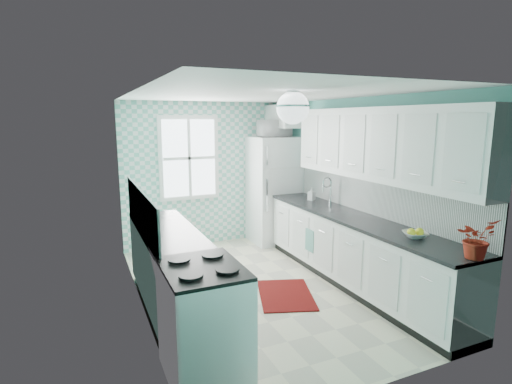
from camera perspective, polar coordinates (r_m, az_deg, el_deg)
name	(u,v)px	position (r m, az deg, el deg)	size (l,w,h in m)	color
floor	(260,289)	(5.44, 0.61, -13.65)	(3.00, 4.40, 0.02)	beige
ceiling	(261,94)	(4.98, 0.67, 13.88)	(3.00, 4.40, 0.02)	white
wall_back	(208,174)	(7.10, -6.84, 2.57)	(3.00, 0.02, 2.50)	#5EBAAC
wall_front	(380,245)	(3.25, 17.29, -7.23)	(3.00, 0.02, 2.50)	#5EBAAC
wall_left	(138,206)	(4.65, -16.54, -1.92)	(0.02, 4.40, 2.50)	#5EBAAC
wall_right	(357,187)	(5.84, 14.21, 0.65)	(0.02, 4.40, 2.50)	#5EBAAC
accent_wall	(209,174)	(7.08, -6.79, 2.55)	(3.00, 0.01, 2.50)	#6CBEAC
window	(189,158)	(6.93, -9.54, 4.80)	(1.04, 0.05, 1.44)	white
backsplash_right	(374,196)	(5.54, 16.56, -0.57)	(0.02, 3.60, 0.51)	white
backsplash_left	(141,212)	(4.59, -16.10, -2.75)	(0.02, 2.15, 0.51)	white
upper_cabinets_right	(379,144)	(5.20, 17.10, 6.56)	(0.33, 3.20, 0.90)	white
upper_cabinet_fridge	(284,117)	(7.19, 4.04, 10.71)	(0.40, 0.74, 0.40)	white
ceiling_light	(293,108)	(4.26, 5.27, 11.92)	(0.34, 0.34, 0.35)	silver
base_cabinets_right	(354,253)	(5.55, 13.87, -8.39)	(0.60, 3.60, 0.90)	white
countertop_right	(355,218)	(5.41, 13.96, -3.69)	(0.63, 3.60, 0.04)	black
base_cabinets_left	(170,272)	(4.85, -12.23, -11.07)	(0.60, 2.15, 0.90)	white
countertop_left	(169,233)	(4.71, -12.27, -5.72)	(0.63, 2.15, 0.04)	black
fridge	(274,190)	(7.21, 2.58, 0.33)	(0.83, 0.82, 1.90)	white
stove	(204,320)	(3.61, -7.45, -17.70)	(0.65, 0.82, 0.98)	white
sink	(321,205)	(6.08, 9.20, -1.85)	(0.50, 0.42, 0.53)	silver
rug	(286,295)	(5.25, 4.25, -14.41)	(0.65, 0.93, 0.01)	maroon
dish_towel	(310,240)	(5.85, 7.66, -6.87)	(0.01, 0.21, 0.32)	#69B6A3
fruit_bowl	(415,235)	(4.68, 21.79, -5.68)	(0.25, 0.25, 0.06)	white
potted_plant	(476,238)	(4.19, 28.95, -5.83)	(0.34, 0.29, 0.38)	red
soap_bottle	(311,194)	(6.36, 7.93, -0.26)	(0.09, 0.09, 0.20)	#88A2B0
microwave	(274,128)	(7.10, 2.66, 9.07)	(0.53, 0.36, 0.29)	silver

